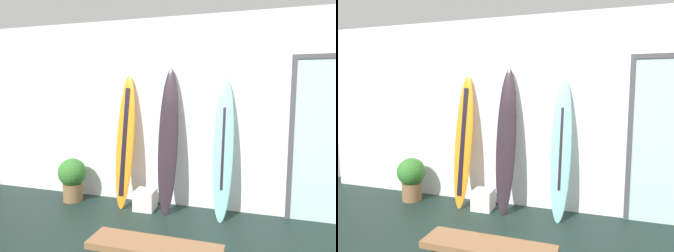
# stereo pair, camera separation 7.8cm
# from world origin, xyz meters

# --- Properties ---
(ground) EXTENTS (8.00, 8.00, 0.04)m
(ground) POSITION_xyz_m (0.00, 0.00, -0.02)
(ground) COLOR black
(wall_back) EXTENTS (7.20, 0.20, 2.80)m
(wall_back) POSITION_xyz_m (0.00, 1.30, 1.40)
(wall_back) COLOR white
(wall_back) RESTS_ON ground
(surfboard_sunset) EXTENTS (0.28, 0.45, 1.97)m
(surfboard_sunset) POSITION_xyz_m (-0.92, 0.96, 0.99)
(surfboard_sunset) COLOR orange
(surfboard_sunset) RESTS_ON ground
(surfboard_charcoal) EXTENTS (0.31, 0.46, 2.06)m
(surfboard_charcoal) POSITION_xyz_m (-0.24, 0.94, 1.03)
(surfboard_charcoal) COLOR #281F24
(surfboard_charcoal) RESTS_ON ground
(surfboard_seafoam) EXTENTS (0.28, 0.46, 1.94)m
(surfboard_seafoam) POSITION_xyz_m (0.54, 0.94, 0.95)
(surfboard_seafoam) COLOR #7BC8BA
(surfboard_seafoam) RESTS_ON ground
(display_block_left) EXTENTS (0.30, 0.30, 0.29)m
(display_block_left) POSITION_xyz_m (-0.58, 0.90, 0.14)
(display_block_left) COLOR silver
(display_block_left) RESTS_ON ground
(glass_door) EXTENTS (1.04, 0.06, 2.20)m
(glass_door) POSITION_xyz_m (1.89, 1.18, 1.13)
(glass_door) COLOR silver
(glass_door) RESTS_ON ground
(potted_plant) EXTENTS (0.43, 0.43, 0.68)m
(potted_plant) POSITION_xyz_m (-1.80, 0.89, 0.39)
(potted_plant) COLOR brown
(potted_plant) RESTS_ON ground
(bench) EXTENTS (1.17, 0.32, 0.44)m
(bench) POSITION_xyz_m (0.16, -0.78, 0.39)
(bench) COLOR brown
(bench) RESTS_ON ground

